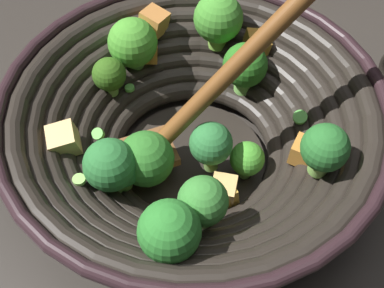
% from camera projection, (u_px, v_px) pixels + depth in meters
% --- Properties ---
extents(ground_plane, '(4.00, 4.00, 0.00)m').
position_uv_depth(ground_plane, '(193.00, 163.00, 0.60)').
color(ground_plane, '#332D28').
extents(wok, '(0.43, 0.40, 0.24)m').
position_uv_depth(wok, '(193.00, 125.00, 0.54)').
color(wok, black).
rests_on(wok, ground).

